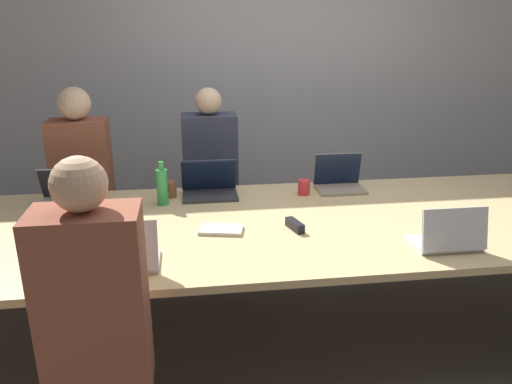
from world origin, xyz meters
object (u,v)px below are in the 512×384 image
at_px(laptop_near_left, 124,255).
at_px(person_far_midleft, 211,185).
at_px(person_near_left, 98,337).
at_px(laptop_far_midleft, 210,185).
at_px(stapler, 295,225).
at_px(cup_far_center, 304,187).
at_px(laptop_near_midright, 449,236).
at_px(laptop_far_center, 339,179).
at_px(bottle_far_midleft, 162,186).
at_px(laptop_far_left, 69,192).
at_px(cup_far_midleft, 170,189).
at_px(person_far_left, 84,191).

bearing_deg(laptop_near_left, person_far_midleft, -107.77).
bearing_deg(person_near_left, laptop_near_left, -99.68).
bearing_deg(laptop_near_left, person_near_left, 80.32).
distance_m(laptop_far_midleft, stapler, 0.77).
distance_m(laptop_near_left, cup_far_center, 1.40).
bearing_deg(cup_far_center, laptop_near_midright, -59.85).
distance_m(person_far_midleft, stapler, 1.19).
height_order(laptop_near_left, person_far_midleft, person_far_midleft).
bearing_deg(stapler, laptop_near_midright, -42.44).
relative_size(person_near_left, stapler, 9.09).
bearing_deg(laptop_far_center, laptop_near_midright, -74.84).
distance_m(bottle_far_midleft, stapler, 0.90).
xyz_separation_m(laptop_far_midleft, bottle_far_midleft, (-0.30, -0.13, 0.05)).
height_order(laptop_far_left, laptop_far_midleft, laptop_far_midleft).
xyz_separation_m(cup_far_center, laptop_far_midleft, (-0.62, 0.06, 0.02)).
relative_size(laptop_far_center, cup_far_midleft, 3.11).
xyz_separation_m(laptop_far_center, person_far_midleft, (-0.85, 0.46, -0.16)).
bearing_deg(cup_far_center, person_far_left, 163.00).
distance_m(cup_far_center, laptop_near_midright, 1.06).
bearing_deg(cup_far_center, laptop_far_center, 17.00).
xyz_separation_m(laptop_near_midright, stapler, (-0.71, 0.35, -0.04)).
height_order(person_near_left, cup_far_center, person_near_left).
bearing_deg(bottle_far_midleft, cup_far_center, 4.19).
xyz_separation_m(laptop_far_midleft, person_far_midleft, (0.03, 0.48, -0.16)).
relative_size(cup_far_midleft, stapler, 0.67).
bearing_deg(person_far_midleft, laptop_far_center, -28.45).
height_order(cup_far_center, laptop_far_midleft, laptop_far_midleft).
relative_size(person_far_left, person_far_midleft, 1.02).
bearing_deg(laptop_far_center, person_near_left, -134.66).
bearing_deg(stapler, laptop_far_left, 138.28).
bearing_deg(laptop_far_midleft, laptop_far_center, 1.07).
bearing_deg(stapler, laptop_far_midleft, 108.07).
height_order(laptop_near_left, stapler, laptop_near_left).
bearing_deg(bottle_far_midleft, person_far_left, 137.90).
bearing_deg(cup_far_midleft, laptop_near_left, -100.55).
height_order(laptop_far_left, person_far_midleft, person_far_midleft).
bearing_deg(person_near_left, laptop_near_midright, -166.10).
bearing_deg(person_far_left, laptop_far_center, -12.12).
relative_size(laptop_far_midleft, bottle_far_midleft, 1.31).
bearing_deg(person_far_midleft, bottle_far_midleft, -118.18).
relative_size(laptop_far_center, laptop_far_left, 0.91).
distance_m(laptop_far_center, bottle_far_midleft, 1.19).
bearing_deg(person_far_left, cup_far_center, -17.00).
relative_size(cup_far_center, cup_far_midleft, 0.94).
relative_size(person_far_left, laptop_near_midright, 4.31).
distance_m(cup_far_midleft, bottle_far_midleft, 0.16).
height_order(person_far_midleft, laptop_near_midright, person_far_midleft).
bearing_deg(stapler, cup_far_center, 55.74).
bearing_deg(laptop_near_midright, cup_far_center, -59.85).
xyz_separation_m(cup_far_center, bottle_far_midleft, (-0.92, -0.07, 0.07)).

